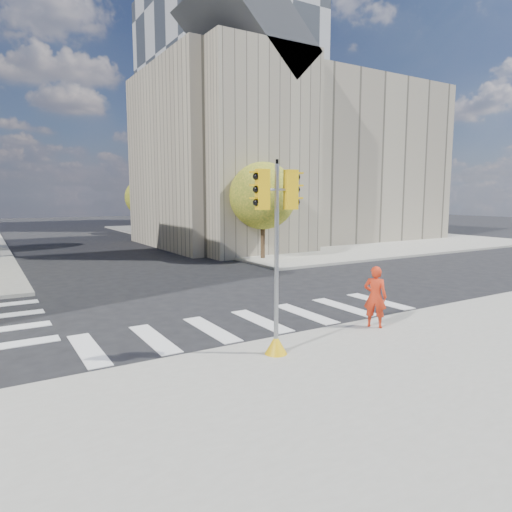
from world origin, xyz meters
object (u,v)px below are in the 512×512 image
(traffic_signal, at_px, (276,274))
(lamp_near, at_px, (239,188))
(lamp_far, at_px, (168,190))
(photographer, at_px, (375,297))

(traffic_signal, bearing_deg, lamp_near, 69.86)
(lamp_far, relative_size, traffic_signal, 1.70)
(lamp_near, xyz_separation_m, photographer, (-5.79, -18.75, -3.50))
(lamp_near, relative_size, lamp_far, 1.00)
(traffic_signal, bearing_deg, photographer, 12.89)
(lamp_far, relative_size, photographer, 4.38)
(lamp_far, bearing_deg, photographer, -100.03)
(lamp_near, distance_m, traffic_signal, 21.60)
(photographer, bearing_deg, lamp_far, -46.14)
(lamp_near, xyz_separation_m, traffic_signal, (-9.63, -19.18, -2.40))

